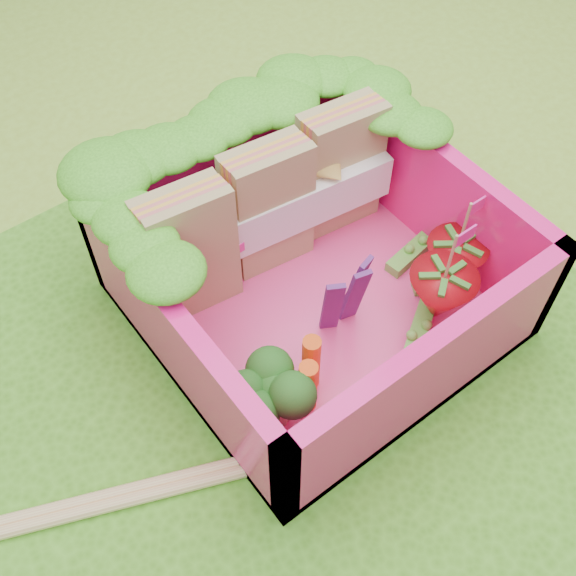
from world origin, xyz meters
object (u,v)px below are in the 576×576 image
(chopsticks, at_px, (73,509))
(strawberry_right, at_px, (453,264))
(strawberry_left, at_px, (439,297))
(bento_box, at_px, (316,267))
(sandwich_stack, at_px, (269,208))
(broccoli, at_px, (272,394))

(chopsticks, bearing_deg, strawberry_right, -3.31)
(strawberry_left, xyz_separation_m, chopsticks, (-1.53, 0.19, -0.17))
(bento_box, xyz_separation_m, chopsticks, (-1.19, -0.17, -0.25))
(sandwich_stack, xyz_separation_m, strawberry_left, (0.33, -0.66, -0.15))
(broccoli, bearing_deg, chopsticks, 169.10)
(sandwich_stack, xyz_separation_m, strawberry_right, (0.49, -0.58, -0.16))
(broccoli, distance_m, strawberry_left, 0.78)
(sandwich_stack, bearing_deg, chopsticks, -158.27)
(bento_box, height_order, strawberry_right, bento_box)
(strawberry_left, bearing_deg, bento_box, 133.25)
(sandwich_stack, distance_m, chopsticks, 1.33)
(bento_box, xyz_separation_m, strawberry_left, (0.33, -0.36, -0.09))
(bento_box, xyz_separation_m, strawberry_right, (0.50, -0.27, -0.09))
(bento_box, height_order, broccoli, bento_box)
(sandwich_stack, distance_m, strawberry_left, 0.76)
(strawberry_left, height_order, strawberry_right, strawberry_left)
(bento_box, relative_size, strawberry_right, 2.67)
(sandwich_stack, height_order, strawberry_left, sandwich_stack)
(sandwich_stack, relative_size, strawberry_right, 2.25)
(sandwich_stack, height_order, broccoli, sandwich_stack)
(chopsticks, bearing_deg, bento_box, 8.12)
(broccoli, bearing_deg, strawberry_left, -3.00)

